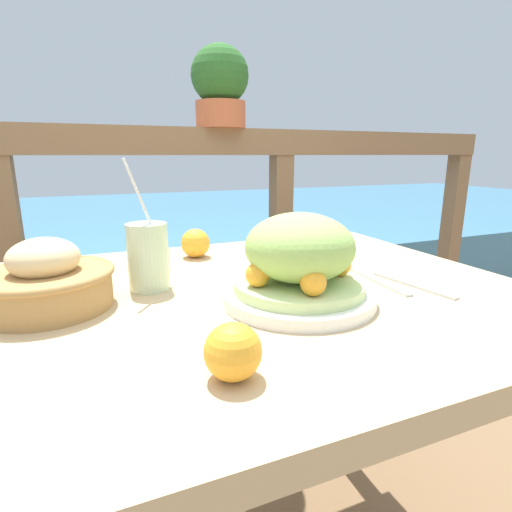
{
  "coord_description": "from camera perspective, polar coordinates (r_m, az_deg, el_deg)",
  "views": [
    {
      "loc": [
        -0.22,
        -0.65,
        1.01
      ],
      "look_at": [
        0.05,
        0.01,
        0.83
      ],
      "focal_mm": 28.0,
      "sensor_mm": 36.0,
      "label": 1
    }
  ],
  "objects": [
    {
      "name": "drink_glass",
      "position": [
        0.76,
        -15.16,
        -0.06
      ],
      "size": [
        0.08,
        0.07,
        0.24
      ],
      "color": "beige",
      "rests_on": "patio_table"
    },
    {
      "name": "patio_table",
      "position": [
        0.77,
        -3.43,
        -12.69
      ],
      "size": [
        1.11,
        0.81,
        0.77
      ],
      "color": "tan",
      "rests_on": "ground_plane"
    },
    {
      "name": "railing_fence",
      "position": [
        1.41,
        -13.33,
        4.59
      ],
      "size": [
        2.8,
        0.08,
        1.1
      ],
      "color": "brown",
      "rests_on": "ground_plane"
    },
    {
      "name": "knife",
      "position": [
        0.82,
        21.49,
        -3.83
      ],
      "size": [
        0.04,
        0.18,
        0.0
      ],
      "color": "silver",
      "rests_on": "patio_table"
    },
    {
      "name": "sea_backdrop",
      "position": [
        3.96,
        -19.02,
        2.25
      ],
      "size": [
        12.0,
        4.0,
        0.48
      ],
      "color": "teal",
      "rests_on": "ground_plane"
    },
    {
      "name": "fork",
      "position": [
        0.82,
        17.05,
        -3.43
      ],
      "size": [
        0.02,
        0.18,
        0.0
      ],
      "color": "silver",
      "rests_on": "patio_table"
    },
    {
      "name": "orange_near_basket",
      "position": [
        0.98,
        -8.65,
        1.82
      ],
      "size": [
        0.07,
        0.07,
        0.07
      ],
      "color": "#F9A328",
      "rests_on": "patio_table"
    },
    {
      "name": "orange_near_glass",
      "position": [
        0.45,
        -3.32,
        -13.47
      ],
      "size": [
        0.07,
        0.07,
        0.07
      ],
      "color": "#F9A328",
      "rests_on": "patio_table"
    },
    {
      "name": "potted_plant",
      "position": [
        1.46,
        -5.15,
        23.11
      ],
      "size": [
        0.19,
        0.19,
        0.27
      ],
      "color": "#B75B38",
      "rests_on": "railing_fence"
    },
    {
      "name": "bread_basket",
      "position": [
        0.73,
        -27.73,
        -3.19
      ],
      "size": [
        0.21,
        0.21,
        0.12
      ],
      "color": "#AD7F47",
      "rests_on": "patio_table"
    },
    {
      "name": "salad_plate",
      "position": [
        0.67,
        6.17,
        -1.16
      ],
      "size": [
        0.26,
        0.26,
        0.15
      ],
      "color": "white",
      "rests_on": "patio_table"
    }
  ]
}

